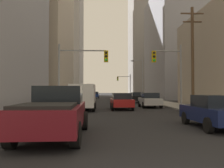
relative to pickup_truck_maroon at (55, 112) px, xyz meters
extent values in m
cube|color=#9E9E99|center=(-3.10, 43.44, -0.86)|extent=(3.09, 160.00, 0.15)
cube|color=#9E9E99|center=(10.03, 43.44, -0.86)|extent=(3.09, 160.00, 0.15)
cube|color=maroon|center=(0.00, -0.14, -0.13)|extent=(2.16, 5.46, 0.80)
cube|color=black|center=(0.00, 0.84, 0.62)|extent=(1.85, 1.85, 0.70)
cube|color=black|center=(0.00, -1.49, 0.32)|extent=(1.83, 2.43, 0.10)
cylinder|color=black|center=(-0.96, 1.59, -0.53)|extent=(0.28, 0.80, 0.80)
cylinder|color=black|center=(0.96, 1.59, -0.53)|extent=(0.28, 0.80, 0.80)
cylinder|color=black|center=(-0.96, -1.86, -0.53)|extent=(0.28, 0.80, 0.80)
cylinder|color=black|center=(0.96, -1.86, -0.53)|extent=(0.28, 0.80, 0.80)
cube|color=white|center=(0.11, 12.41, 0.38)|extent=(2.00, 5.20, 1.90)
cube|color=black|center=(0.11, 15.01, 0.79)|extent=(1.76, 0.02, 0.60)
cylinder|color=black|center=(-0.85, 14.07, -0.57)|extent=(0.24, 0.72, 0.72)
cylinder|color=black|center=(1.07, 14.07, -0.57)|extent=(0.24, 0.72, 0.72)
cylinder|color=black|center=(-0.85, 10.74, -0.57)|extent=(0.24, 0.72, 0.72)
cylinder|color=black|center=(1.07, 10.74, -0.57)|extent=(0.24, 0.72, 0.72)
cube|color=#141E4C|center=(6.90, 1.81, -0.29)|extent=(1.90, 4.24, 0.65)
cube|color=black|center=(6.90, 1.66, 0.31)|extent=(1.63, 1.94, 0.55)
cylinder|color=black|center=(6.03, 3.15, -0.61)|extent=(0.22, 0.64, 0.64)
cylinder|color=black|center=(7.76, 3.15, -0.61)|extent=(0.22, 0.64, 0.64)
cylinder|color=black|center=(6.03, 0.47, -0.61)|extent=(0.22, 0.64, 0.64)
cube|color=maroon|center=(3.54, 13.13, -0.29)|extent=(1.95, 4.26, 0.65)
cube|color=black|center=(3.54, 12.98, 0.31)|extent=(1.65, 1.96, 0.55)
cylinder|color=black|center=(2.68, 14.47, -0.61)|extent=(0.22, 0.64, 0.64)
cylinder|color=black|center=(4.40, 14.47, -0.61)|extent=(0.22, 0.64, 0.64)
cylinder|color=black|center=(2.68, 11.79, -0.61)|extent=(0.22, 0.64, 0.64)
cylinder|color=black|center=(4.40, 11.79, -0.61)|extent=(0.22, 0.64, 0.64)
cube|color=#B7BABF|center=(6.67, 15.72, -0.29)|extent=(1.82, 4.21, 0.65)
cube|color=black|center=(6.67, 15.57, 0.31)|extent=(1.59, 1.91, 0.55)
cylinder|color=black|center=(5.81, 17.07, -0.61)|extent=(0.22, 0.64, 0.64)
cylinder|color=black|center=(7.54, 17.07, -0.61)|extent=(0.22, 0.64, 0.64)
cylinder|color=black|center=(5.81, 14.38, -0.61)|extent=(0.22, 0.64, 0.64)
cylinder|color=black|center=(7.54, 14.38, -0.61)|extent=(0.22, 0.64, 0.64)
cube|color=black|center=(6.86, 25.87, -0.29)|extent=(1.84, 4.22, 0.65)
cube|color=black|center=(6.86, 25.72, 0.31)|extent=(1.60, 1.91, 0.55)
cylinder|color=black|center=(5.99, 27.22, -0.61)|extent=(0.22, 0.64, 0.64)
cylinder|color=black|center=(7.72, 27.22, -0.61)|extent=(0.22, 0.64, 0.64)
cylinder|color=black|center=(5.99, 24.53, -0.61)|extent=(0.22, 0.64, 0.64)
cylinder|color=black|center=(7.72, 24.53, -0.61)|extent=(0.22, 0.64, 0.64)
cube|color=navy|center=(0.16, 47.48, -0.29)|extent=(1.93, 4.25, 0.65)
cube|color=black|center=(0.16, 47.33, 0.31)|extent=(1.64, 1.95, 0.55)
cylinder|color=black|center=(-0.70, 48.82, -0.61)|extent=(0.22, 0.64, 0.64)
cylinder|color=black|center=(1.03, 48.82, -0.61)|extent=(0.22, 0.64, 0.64)
cylinder|color=black|center=(-0.70, 46.13, -0.61)|extent=(0.22, 0.64, 0.64)
cylinder|color=black|center=(1.03, 46.13, -0.61)|extent=(0.22, 0.64, 0.64)
cylinder|color=gray|center=(-2.16, 13.02, 2.07)|extent=(0.18, 0.18, 6.00)
cylinder|color=gray|center=(-0.02, 13.02, 4.47)|extent=(4.28, 0.12, 0.12)
cube|color=gold|center=(2.12, 13.02, 3.94)|extent=(0.38, 0.30, 1.05)
sphere|color=black|center=(2.12, 12.85, 4.28)|extent=(0.24, 0.24, 0.24)
sphere|color=black|center=(2.12, 12.85, 3.94)|extent=(0.24, 0.24, 0.24)
sphere|color=#19D833|center=(2.12, 12.85, 3.60)|extent=(0.24, 0.24, 0.24)
cylinder|color=gray|center=(9.08, 13.02, 2.07)|extent=(0.18, 0.18, 6.00)
cylinder|color=gray|center=(7.81, 13.02, 4.47)|extent=(2.54, 0.12, 0.12)
cube|color=gold|center=(6.54, 13.02, 3.94)|extent=(0.38, 0.30, 1.05)
sphere|color=black|center=(6.54, 12.85, 4.28)|extent=(0.24, 0.24, 0.24)
sphere|color=black|center=(6.54, 12.85, 3.94)|extent=(0.24, 0.24, 0.24)
sphere|color=#19D833|center=(6.54, 12.85, 3.60)|extent=(0.24, 0.24, 0.24)
cylinder|color=gray|center=(9.08, 53.03, 2.07)|extent=(0.18, 0.18, 6.00)
cylinder|color=gray|center=(7.46, 53.03, 4.47)|extent=(3.25, 0.12, 0.12)
cube|color=gold|center=(5.83, 53.03, 3.94)|extent=(0.38, 0.30, 1.05)
sphere|color=black|center=(5.83, 52.86, 4.28)|extent=(0.24, 0.24, 0.24)
sphere|color=black|center=(5.83, 52.86, 3.94)|extent=(0.24, 0.24, 0.24)
sphere|color=#19D833|center=(5.83, 52.86, 3.60)|extent=(0.24, 0.24, 0.24)
cylinder|color=brown|center=(10.33, 13.39, 3.91)|extent=(0.28, 0.28, 9.68)
cube|color=brown|center=(10.33, 13.39, 8.15)|extent=(2.20, 0.12, 0.12)
cube|color=brown|center=(10.33, 13.39, 7.35)|extent=(1.80, 0.12, 0.12)
cylinder|color=gray|center=(9.18, 34.87, 2.82)|extent=(0.16, 0.16, 7.50)
cylinder|color=gray|center=(8.25, 34.87, 6.37)|extent=(1.87, 0.10, 0.10)
ellipsoid|color=#4C4C51|center=(7.32, 34.87, 6.27)|extent=(0.56, 0.32, 0.20)
cube|color=#B7A893|center=(-12.90, 40.81, 15.77)|extent=(15.16, 22.03, 33.41)
cube|color=gray|center=(-16.70, 81.90, 21.88)|extent=(21.65, 19.47, 45.62)
cube|color=#93939E|center=(24.74, 43.72, 10.76)|extent=(23.60, 20.75, 23.39)
cube|color=gray|center=(24.25, 80.88, 34.80)|extent=(23.44, 18.67, 71.47)
camera|label=1|loc=(1.73, -9.17, 0.77)|focal=38.93mm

